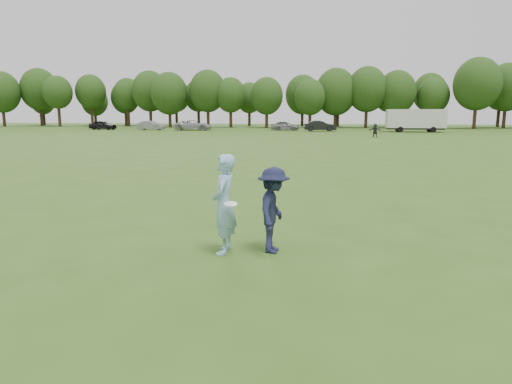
% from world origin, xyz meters
% --- Properties ---
extents(ground, '(200.00, 200.00, 0.00)m').
position_xyz_m(ground, '(0.00, 0.00, 0.00)').
color(ground, '#325417').
rests_on(ground, ground).
extents(thrower, '(0.52, 0.77, 2.05)m').
position_xyz_m(thrower, '(-0.83, -0.15, 1.03)').
color(thrower, '#8DB8DB').
rests_on(thrower, ground).
extents(defender, '(0.75, 1.20, 1.78)m').
position_xyz_m(defender, '(0.16, 0.06, 0.89)').
color(defender, '#191D39').
rests_on(defender, ground).
extents(player_far_d, '(1.49, 0.78, 1.53)m').
position_xyz_m(player_far_d, '(6.72, 44.22, 0.77)').
color(player_far_d, '#272727').
rests_on(player_far_d, ground).
extents(car_a, '(4.42, 2.02, 1.47)m').
position_xyz_m(car_a, '(-34.12, 60.07, 0.73)').
color(car_a, black).
rests_on(car_a, ground).
extents(car_b, '(4.40, 1.78, 1.42)m').
position_xyz_m(car_b, '(-26.05, 59.90, 0.71)').
color(car_b, slate).
rests_on(car_b, ground).
extents(car_c, '(5.98, 3.32, 1.58)m').
position_xyz_m(car_c, '(-19.09, 59.92, 0.79)').
color(car_c, '#A5A5A9').
rests_on(car_c, ground).
extents(car_e, '(4.30, 1.76, 1.46)m').
position_xyz_m(car_e, '(-4.95, 61.03, 0.73)').
color(car_e, gray).
rests_on(car_e, ground).
extents(car_f, '(4.87, 2.24, 1.55)m').
position_xyz_m(car_f, '(0.37, 59.41, 0.77)').
color(car_f, black).
rests_on(car_f, ground).
extents(disc_in_play, '(0.29, 0.29, 0.08)m').
position_xyz_m(disc_in_play, '(-0.62, -0.46, 1.10)').
color(disc_in_play, white).
rests_on(disc_in_play, ground).
extents(cargo_trailer, '(9.00, 2.75, 3.20)m').
position_xyz_m(cargo_trailer, '(13.74, 58.77, 1.78)').
color(cargo_trailer, silver).
rests_on(cargo_trailer, ground).
extents(treeline, '(130.35, 18.39, 11.74)m').
position_xyz_m(treeline, '(2.81, 76.90, 6.26)').
color(treeline, '#332114').
rests_on(treeline, ground).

